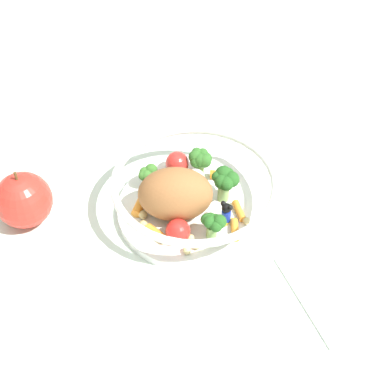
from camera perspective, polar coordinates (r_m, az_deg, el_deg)
ground_plane at (r=0.76m, az=0.89°, el=-1.49°), size 2.40×2.40×0.00m
food_container at (r=0.73m, az=-0.43°, el=-0.03°), size 0.22×0.22×0.08m
loose_apple at (r=0.75m, az=-17.16°, el=-0.81°), size 0.08×0.08×0.09m
folded_napkin at (r=0.70m, az=15.51°, el=-9.42°), size 0.17×0.17×0.01m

